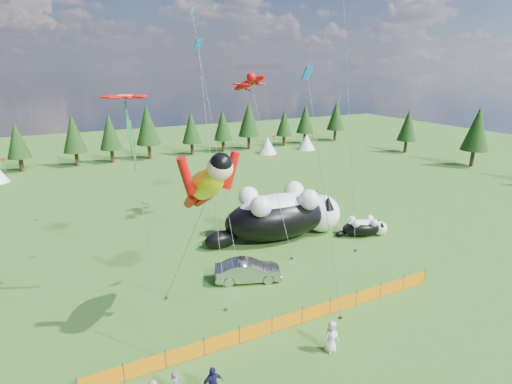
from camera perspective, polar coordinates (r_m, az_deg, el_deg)
ground at (r=26.34m, az=0.96°, el=-15.45°), size 160.00×160.00×0.00m
safety_fence at (r=23.91m, az=4.49°, el=-17.88°), size 22.06×0.06×1.10m
tree_line at (r=66.17m, az=-17.68°, el=7.67°), size 90.00×4.00×8.00m
festival_tents at (r=64.56m, az=-7.01°, el=5.78°), size 50.00×3.20×2.80m
cat_large at (r=34.58m, az=3.85°, el=-3.16°), size 12.61×5.14×4.55m
cat_small at (r=36.60m, az=15.21°, el=-4.84°), size 4.55×2.78×1.70m
car at (r=28.28m, az=-1.15°, el=-11.18°), size 4.88×3.06×1.52m
spectator_e at (r=22.43m, az=10.73°, el=-19.65°), size 0.90×0.61×1.78m
superhero_kite at (r=20.92m, az=-7.25°, el=1.10°), size 4.69×6.34×11.17m
gecko_kite at (r=37.36m, az=-0.97°, el=15.31°), size 4.70×12.94×16.15m
flower_kite at (r=23.66m, az=-18.17°, el=12.42°), size 3.40×7.90×14.01m
diamond_kite_a at (r=26.46m, az=-8.01°, el=17.89°), size 1.39×5.97×16.68m
diamond_kite_b at (r=36.40m, az=12.41°, el=25.24°), size 2.41×6.64×22.17m
diamond_kite_c at (r=22.83m, az=7.49°, el=15.29°), size 1.64×3.48×14.85m
diamond_kite_d at (r=34.37m, az=-8.78°, el=22.46°), size 0.61×8.95×20.14m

